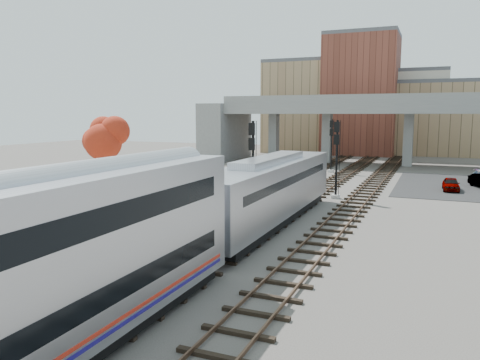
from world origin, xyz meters
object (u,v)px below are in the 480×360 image
Objects in this scene: signal_mast_mid at (336,161)px; tree at (100,137)px; car_a at (451,184)px; signal_mast_far at (331,147)px; locomotive at (270,189)px; signal_mast_near at (253,170)px.

tree is (-13.60, -12.66, 2.28)m from signal_mast_mid.
signal_mast_far is at bearing 141.26° from car_a.
car_a is at bearing -36.70° from signal_mast_far.
signal_mast_far is at bearing 94.21° from locomotive.
car_a is at bearing 59.85° from locomotive.
signal_mast_near is at bearing -115.83° from signal_mast_mid.
signal_mast_near is 9.41m from signal_mast_mid.
signal_mast_near is 26.13m from signal_mast_far.
signal_mast_far is (-2.10, 28.51, 0.74)m from locomotive.
signal_mast_mid is 1.86× the size of car_a.
locomotive is 2.93× the size of signal_mast_near.
signal_mast_near is 10.62m from tree.
signal_mast_mid is at bearing 64.17° from signal_mast_near.
tree reaches higher than locomotive.
locomotive is 21.80m from car_a.
car_a is at bearing 42.46° from tree.
tree is (-11.60, -1.81, 3.10)m from locomotive.
tree is at bearing -171.15° from locomotive.
signal_mast_near is at bearing -90.00° from signal_mast_far.
tree reaches higher than signal_mast_far.
signal_mast_far reaches higher than locomotive.
signal_mast_mid is 18.71m from tree.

